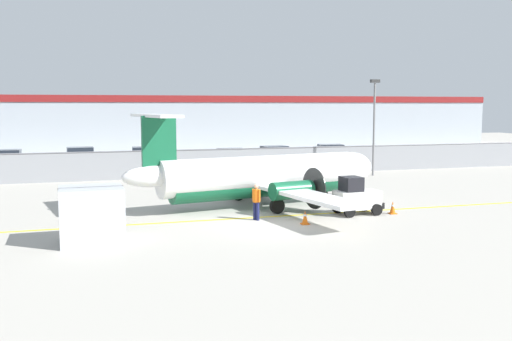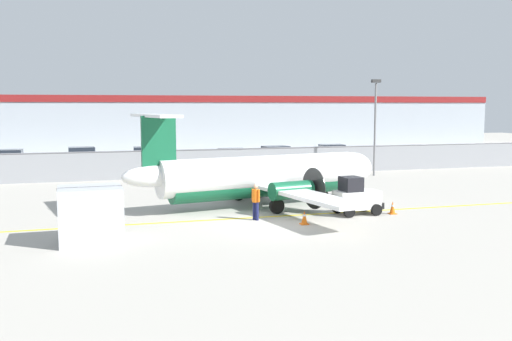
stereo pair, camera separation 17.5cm
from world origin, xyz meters
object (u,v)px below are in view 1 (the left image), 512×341
Objects in this scene: baggage_tug at (356,197)px; parked_car_5 at (332,153)px; ground_crew_worker at (256,200)px; parked_car_4 at (275,155)px; cargo_container at (92,215)px; apron_light_pole at (374,119)px; parked_car_3 at (229,158)px; traffic_cone_near_left at (393,208)px; traffic_cone_near_right at (305,217)px; parked_car_0 at (8,159)px; parked_car_1 at (79,156)px; commuter_airplane at (266,176)px; parked_car_2 at (146,156)px.

baggage_tug is 0.55× the size of parked_car_5.
ground_crew_worker is 25.02m from parked_car_4.
cargo_container is 26.54m from apron_light_pole.
ground_crew_worker is 27.86m from parked_car_5.
parked_car_3 is at bearing -162.01° from parked_car_5.
apron_light_pole is (9.36, -7.97, 3.41)m from parked_car_3.
apron_light_pole is at bearing 65.38° from traffic_cone_near_left.
traffic_cone_near_left is at bearing -100.73° from parked_car_5.
cargo_container is 9.30m from traffic_cone_near_right.
cargo_container is 0.56× the size of parked_car_4.
parked_car_0 is (-18.89, 25.63, 0.04)m from baggage_tug.
cargo_container reaches higher than traffic_cone_near_left.
baggage_tug is 3.65m from traffic_cone_near_right.
parked_car_1 is (-10.03, 28.40, 0.58)m from traffic_cone_near_right.
commuter_airplane is at bearing -115.86° from parked_car_5.
parked_car_3 and parked_car_5 have the same top height.
cargo_container is 34.14m from parked_car_5.
cargo_container reaches higher than parked_car_2.
baggage_tug is at bearing -106.56° from parked_car_4.
ground_crew_worker is at bearing -60.67° from parked_car_0.
parked_car_5 is at bearing 34.95° from ground_crew_worker.
traffic_cone_near_right is 0.15× the size of parked_car_1.
ground_crew_worker reaches higher than traffic_cone_near_right.
commuter_airplane is 10.77m from cargo_container.
ground_crew_worker is at bearing -118.22° from parked_car_4.
apron_light_pole reaches higher than parked_car_0.
cargo_container is 28.68m from parked_car_0.
ground_crew_worker is 22.08m from parked_car_3.
parked_car_0 is at bearing -176.21° from parked_car_2.
cargo_container is at bearing -172.30° from traffic_cone_near_left.
parked_car_2 is at bearing 89.20° from commuter_airplane.
traffic_cone_near_left is at bearing -66.52° from parked_car_2.
apron_light_pole reaches higher than parked_car_3.
parked_car_3 and parked_car_4 have the same top height.
commuter_airplane reaches higher than traffic_cone_near_left.
parked_car_1 is at bearing 179.00° from parked_car_5.
parked_car_4 is 1.00× the size of parked_car_5.
parked_car_5 is (12.65, 25.37, 0.58)m from traffic_cone_near_right.
parked_car_3 reaches higher than traffic_cone_near_right.
traffic_cone_near_left is (5.33, -3.98, -1.29)m from commuter_airplane.
commuter_airplane is 21.18m from parked_car_4.
parked_car_0 is 0.98× the size of parked_car_1.
parked_car_4 is at bearing -4.41° from parked_car_0.
apron_light_pole reaches higher than ground_crew_worker.
traffic_cone_near_right is at bearing 105.99° from parked_car_1.
apron_light_pole is at bearing -72.13° from parked_car_4.
parked_car_0 is 11.29m from parked_car_2.
commuter_airplane is at bearing -54.14° from parked_car_0.
parked_car_4 is at bearing -169.54° from parked_car_5.
parked_car_5 is at bearing 63.50° from traffic_cone_near_right.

